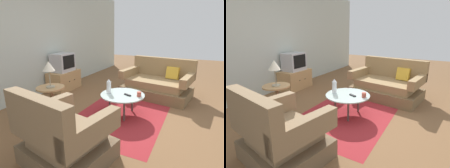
# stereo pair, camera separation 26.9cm
# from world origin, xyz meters

# --- Properties ---
(ground_plane) EXTENTS (16.00, 16.00, 0.00)m
(ground_plane) POSITION_xyz_m (0.00, 0.00, 0.00)
(ground_plane) COLOR brown
(back_wall) EXTENTS (9.00, 0.12, 2.70)m
(back_wall) POSITION_xyz_m (0.00, 2.52, 1.35)
(back_wall) COLOR #B2BCB2
(back_wall) RESTS_ON ground
(area_rug) EXTENTS (2.19, 1.55, 0.00)m
(area_rug) POSITION_xyz_m (-0.03, 0.19, 0.00)
(area_rug) COLOR maroon
(area_rug) RESTS_ON ground
(armchair) EXTENTS (1.00, 1.08, 0.94)m
(armchair) POSITION_xyz_m (-1.53, 0.30, 0.32)
(armchair) COLOR brown
(armchair) RESTS_ON ground
(couch) EXTENTS (1.17, 1.67, 0.88)m
(couch) POSITION_xyz_m (1.32, -0.17, 0.29)
(couch) COLOR brown
(couch) RESTS_ON ground
(coffee_table) EXTENTS (0.81, 0.81, 0.40)m
(coffee_table) POSITION_xyz_m (-0.03, 0.19, 0.37)
(coffee_table) COLOR #B2C6C1
(coffee_table) RESTS_ON ground
(side_table) EXTENTS (0.46, 0.46, 0.62)m
(side_table) POSITION_xyz_m (-0.78, 1.19, 0.45)
(side_table) COLOR tan
(side_table) RESTS_ON ground
(tv_stand) EXTENTS (0.85, 0.51, 0.50)m
(tv_stand) POSITION_xyz_m (0.73, 2.18, 0.25)
(tv_stand) COLOR tan
(tv_stand) RESTS_ON ground
(television) EXTENTS (0.55, 0.42, 0.47)m
(television) POSITION_xyz_m (0.73, 2.19, 0.73)
(television) COLOR #B7B7BC
(television) RESTS_ON tv_stand
(table_lamp) EXTENTS (0.20, 0.20, 0.44)m
(table_lamp) POSITION_xyz_m (-0.80, 1.17, 0.96)
(table_lamp) COLOR #9E937A
(table_lamp) RESTS_ON side_table
(vase) EXTENTS (0.09, 0.09, 0.27)m
(vase) POSITION_xyz_m (-0.07, 0.45, 0.53)
(vase) COLOR white
(vase) RESTS_ON coffee_table
(mug) EXTENTS (0.12, 0.08, 0.08)m
(mug) POSITION_xyz_m (0.00, -0.12, 0.45)
(mug) COLOR #B74C3D
(mug) RESTS_ON coffee_table
(tv_remote_dark) EXTENTS (0.09, 0.15, 0.02)m
(tv_remote_dark) POSITION_xyz_m (-0.04, 0.09, 0.41)
(tv_remote_dark) COLOR black
(tv_remote_dark) RESTS_ON coffee_table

